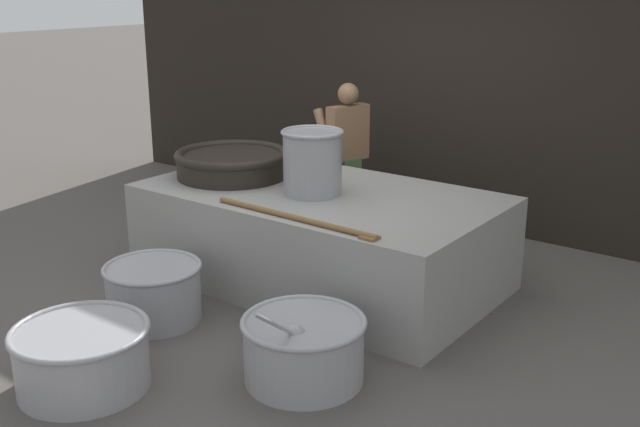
{
  "coord_description": "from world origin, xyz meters",
  "views": [
    {
      "loc": [
        3.51,
        -4.7,
        2.42
      ],
      "look_at": [
        0.0,
        0.0,
        0.58
      ],
      "focal_mm": 42.0,
      "sensor_mm": 36.0,
      "label": 1
    }
  ],
  "objects_px": {
    "giant_wok_near": "(232,162)",
    "cook": "(347,152)",
    "prep_bowl_vegetables": "(304,346)",
    "prep_bowl_meat": "(82,354)",
    "prep_bowl_extra": "(154,290)",
    "stock_pot": "(313,161)"
  },
  "relations": [
    {
      "from": "prep_bowl_extra",
      "to": "giant_wok_near",
      "type": "bearing_deg",
      "value": 106.77
    },
    {
      "from": "cook",
      "to": "prep_bowl_meat",
      "type": "relative_size",
      "value": 1.74
    },
    {
      "from": "stock_pot",
      "to": "prep_bowl_meat",
      "type": "height_order",
      "value": "stock_pot"
    },
    {
      "from": "prep_bowl_vegetables",
      "to": "prep_bowl_meat",
      "type": "xyz_separation_m",
      "value": [
        -1.04,
        -0.88,
        -0.01
      ]
    },
    {
      "from": "giant_wok_near",
      "to": "cook",
      "type": "bearing_deg",
      "value": 75.56
    },
    {
      "from": "giant_wok_near",
      "to": "stock_pot",
      "type": "height_order",
      "value": "stock_pot"
    },
    {
      "from": "cook",
      "to": "prep_bowl_extra",
      "type": "height_order",
      "value": "cook"
    },
    {
      "from": "giant_wok_near",
      "to": "prep_bowl_extra",
      "type": "relative_size",
      "value": 1.39
    },
    {
      "from": "cook",
      "to": "prep_bowl_meat",
      "type": "xyz_separation_m",
      "value": [
        0.44,
        -3.48,
        -0.58
      ]
    },
    {
      "from": "giant_wok_near",
      "to": "prep_bowl_vegetables",
      "type": "distance_m",
      "value": 2.33
    },
    {
      "from": "giant_wok_near",
      "to": "prep_bowl_extra",
      "type": "xyz_separation_m",
      "value": [
        0.39,
        -1.29,
        -0.66
      ]
    },
    {
      "from": "giant_wok_near",
      "to": "cook",
      "type": "distance_m",
      "value": 1.33
    },
    {
      "from": "stock_pot",
      "to": "prep_bowl_meat",
      "type": "distance_m",
      "value": 2.33
    },
    {
      "from": "giant_wok_near",
      "to": "stock_pot",
      "type": "distance_m",
      "value": 0.91
    },
    {
      "from": "cook",
      "to": "prep_bowl_meat",
      "type": "height_order",
      "value": "cook"
    },
    {
      "from": "prep_bowl_meat",
      "to": "prep_bowl_extra",
      "type": "relative_size",
      "value": 1.17
    },
    {
      "from": "stock_pot",
      "to": "prep_bowl_meat",
      "type": "bearing_deg",
      "value": -93.49
    },
    {
      "from": "giant_wok_near",
      "to": "prep_bowl_vegetables",
      "type": "xyz_separation_m",
      "value": [
        1.81,
        -1.31,
        -0.67
      ]
    },
    {
      "from": "giant_wok_near",
      "to": "prep_bowl_vegetables",
      "type": "bearing_deg",
      "value": -36.02
    },
    {
      "from": "giant_wok_near",
      "to": "prep_bowl_meat",
      "type": "height_order",
      "value": "giant_wok_near"
    },
    {
      "from": "stock_pot",
      "to": "prep_bowl_vegetables",
      "type": "distance_m",
      "value": 1.77
    },
    {
      "from": "stock_pot",
      "to": "prep_bowl_vegetables",
      "type": "xyz_separation_m",
      "value": [
        0.91,
        -1.29,
        -0.81
      ]
    }
  ]
}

